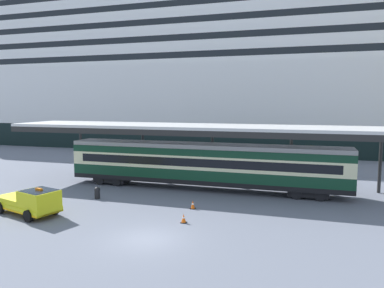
% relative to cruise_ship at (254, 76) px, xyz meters
% --- Properties ---
extents(ground_plane, '(400.00, 400.00, 0.00)m').
position_rel_cruise_ship_xyz_m(ground_plane, '(0.69, -47.95, -12.40)').
color(ground_plane, slate).
extents(cruise_ship, '(156.38, 26.39, 37.66)m').
position_rel_cruise_ship_xyz_m(cruise_ship, '(0.00, 0.00, 0.00)').
color(cruise_ship, black).
rests_on(cruise_ship, ground).
extents(platform_canopy, '(36.87, 6.27, 5.71)m').
position_rel_cruise_ship_xyz_m(platform_canopy, '(0.53, -34.89, -6.93)').
color(platform_canopy, silver).
rests_on(platform_canopy, ground).
extents(train_carriage, '(24.84, 2.81, 4.11)m').
position_rel_cruise_ship_xyz_m(train_carriage, '(0.53, -35.32, -10.08)').
color(train_carriage, black).
rests_on(train_carriage, ground).
extents(service_truck, '(5.56, 3.38, 2.02)m').
position_rel_cruise_ship_xyz_m(service_truck, '(-8.74, -46.17, -11.41)').
color(service_truck, yellow).
rests_on(service_truck, ground).
extents(traffic_cone_near, '(0.36, 0.36, 0.60)m').
position_rel_cruise_ship_xyz_m(traffic_cone_near, '(1.78, -44.58, -12.10)').
color(traffic_cone_near, black).
rests_on(traffic_cone_near, ground).
extents(traffic_cone_mid, '(0.36, 0.36, 0.64)m').
position_rel_cruise_ship_xyz_m(traffic_cone_mid, '(1.42, -41.39, -12.08)').
color(traffic_cone_mid, black).
rests_on(traffic_cone_mid, ground).
extents(quay_bollard, '(0.48, 0.48, 0.96)m').
position_rel_cruise_ship_xyz_m(quay_bollard, '(-6.80, -40.96, -11.88)').
color(quay_bollard, black).
rests_on(quay_bollard, ground).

